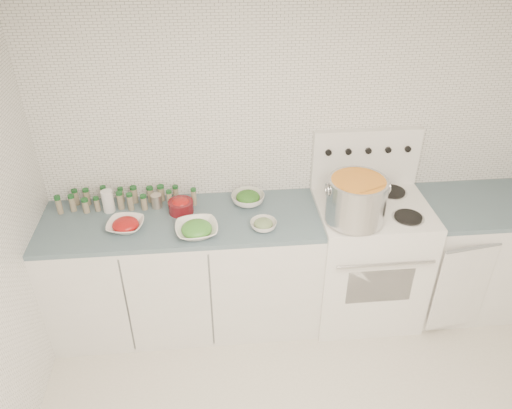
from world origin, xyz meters
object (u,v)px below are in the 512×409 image
object	(u,v)px
stove	(366,255)
bowl_tomato	(126,225)
bowl_snowpea	(197,229)
stock_pot	(356,199)

from	to	relation	value
stove	bowl_tomato	world-z (taller)	stove
bowl_tomato	bowl_snowpea	size ratio (longest dim) A/B	0.89
stove	stock_pot	bearing A→B (deg)	-137.59
stock_pot	bowl_snowpea	bearing A→B (deg)	-179.57
bowl_tomato	bowl_snowpea	world-z (taller)	bowl_snowpea
stove	stock_pot	world-z (taller)	stove
stove	bowl_snowpea	bearing A→B (deg)	-171.71
stock_pot	bowl_tomato	size ratio (longest dim) A/B	1.51
bowl_snowpea	bowl_tomato	bearing A→B (deg)	167.78
stove	stock_pot	xyz separation A→B (m)	(-0.18, -0.17, 0.61)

